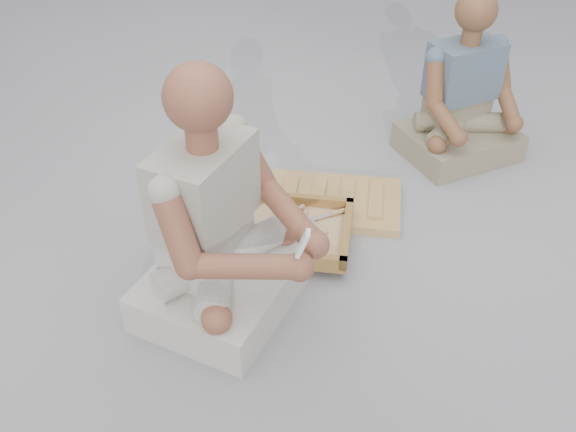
# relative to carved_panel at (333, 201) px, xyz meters

# --- Properties ---
(ground) EXTENTS (60.00, 60.00, 0.00)m
(ground) POSITION_rel_carved_panel_xyz_m (-0.11, -0.66, -0.02)
(ground) COLOR #9D9EA3
(ground) RESTS_ON ground
(carved_panel) EXTENTS (0.67, 0.48, 0.04)m
(carved_panel) POSITION_rel_carved_panel_xyz_m (0.00, 0.00, 0.00)
(carved_panel) COLOR olive
(carved_panel) RESTS_ON ground
(tool_tray) EXTENTS (0.59, 0.49, 0.07)m
(tool_tray) POSITION_rel_carved_panel_xyz_m (-0.20, -0.30, 0.05)
(tool_tray) COLOR brown
(tool_tray) RESTS_ON carved_panel
(chisel_0) EXTENTS (0.21, 0.09, 0.02)m
(chisel_0) POSITION_rel_carved_panel_xyz_m (-0.11, -0.40, 0.05)
(chisel_0) COLOR silver
(chisel_0) RESTS_ON tool_tray
(chisel_1) EXTENTS (0.18, 0.16, 0.02)m
(chisel_1) POSITION_rel_carved_panel_xyz_m (-0.18, -0.18, 0.07)
(chisel_1) COLOR silver
(chisel_1) RESTS_ON tool_tray
(chisel_2) EXTENTS (0.08, 0.22, 0.02)m
(chisel_2) POSITION_rel_carved_panel_xyz_m (-0.14, -0.21, 0.06)
(chisel_2) COLOR silver
(chisel_2) RESTS_ON tool_tray
(chisel_3) EXTENTS (0.13, 0.20, 0.02)m
(chisel_3) POSITION_rel_carved_panel_xyz_m (-0.07, -0.41, 0.06)
(chisel_3) COLOR silver
(chisel_3) RESTS_ON tool_tray
(chisel_4) EXTENTS (0.21, 0.11, 0.02)m
(chisel_4) POSITION_rel_carved_panel_xyz_m (-0.22, -0.44, 0.06)
(chisel_4) COLOR silver
(chisel_4) RESTS_ON tool_tray
(chisel_5) EXTENTS (0.20, 0.13, 0.02)m
(chisel_5) POSITION_rel_carved_panel_xyz_m (-0.08, -0.33, 0.06)
(chisel_5) COLOR silver
(chisel_5) RESTS_ON tool_tray
(chisel_6) EXTENTS (0.22, 0.05, 0.02)m
(chisel_6) POSITION_rel_carved_panel_xyz_m (-0.19, -0.39, 0.06)
(chisel_6) COLOR silver
(chisel_6) RESTS_ON tool_tray
(chisel_7) EXTENTS (0.06, 0.22, 0.02)m
(chisel_7) POSITION_rel_carved_panel_xyz_m (-0.24, -0.39, 0.06)
(chisel_7) COLOR silver
(chisel_7) RESTS_ON tool_tray
(chisel_8) EXTENTS (0.16, 0.18, 0.02)m
(chisel_8) POSITION_rel_carved_panel_xyz_m (-0.16, -0.30, 0.07)
(chisel_8) COLOR silver
(chisel_8) RESTS_ON tool_tray
(chisel_9) EXTENTS (0.15, 0.18, 0.02)m
(chisel_9) POSITION_rel_carved_panel_xyz_m (-0.06, -0.28, 0.06)
(chisel_9) COLOR silver
(chisel_9) RESTS_ON tool_tray
(chisel_10) EXTENTS (0.20, 0.12, 0.02)m
(chisel_10) POSITION_rel_carved_panel_xyz_m (0.00, -0.17, 0.06)
(chisel_10) COLOR silver
(chisel_10) RESTS_ON tool_tray
(wood_chip_0) EXTENTS (0.02, 0.02, 0.00)m
(wood_chip_0) POSITION_rel_carved_panel_xyz_m (-0.24, -0.58, -0.02)
(wood_chip_0) COLOR #D5AE7D
(wood_chip_0) RESTS_ON ground
(wood_chip_1) EXTENTS (0.02, 0.02, 0.00)m
(wood_chip_1) POSITION_rel_carved_panel_xyz_m (-0.13, -0.14, -0.02)
(wood_chip_1) COLOR #D5AE7D
(wood_chip_1) RESTS_ON ground
(wood_chip_2) EXTENTS (0.02, 0.02, 0.00)m
(wood_chip_2) POSITION_rel_carved_panel_xyz_m (0.02, -0.12, -0.02)
(wood_chip_2) COLOR #D5AE7D
(wood_chip_2) RESTS_ON ground
(wood_chip_3) EXTENTS (0.02, 0.02, 0.00)m
(wood_chip_3) POSITION_rel_carved_panel_xyz_m (-0.17, -0.11, -0.02)
(wood_chip_3) COLOR #D5AE7D
(wood_chip_3) RESTS_ON ground
(wood_chip_4) EXTENTS (0.02, 0.02, 0.00)m
(wood_chip_4) POSITION_rel_carved_panel_xyz_m (-0.27, -0.44, -0.02)
(wood_chip_4) COLOR #D5AE7D
(wood_chip_4) RESTS_ON ground
(wood_chip_5) EXTENTS (0.02, 0.02, 0.00)m
(wood_chip_5) POSITION_rel_carved_panel_xyz_m (0.01, -0.02, -0.02)
(wood_chip_5) COLOR #D5AE7D
(wood_chip_5) RESTS_ON ground
(wood_chip_6) EXTENTS (0.02, 0.02, 0.00)m
(wood_chip_6) POSITION_rel_carved_panel_xyz_m (0.11, -0.20, -0.02)
(wood_chip_6) COLOR #D5AE7D
(wood_chip_6) RESTS_ON ground
(wood_chip_7) EXTENTS (0.02, 0.02, 0.00)m
(wood_chip_7) POSITION_rel_carved_panel_xyz_m (0.14, -0.31, -0.02)
(wood_chip_7) COLOR #D5AE7D
(wood_chip_7) RESTS_ON ground
(craftsman) EXTENTS (0.77, 0.79, 1.01)m
(craftsman) POSITION_rel_carved_panel_xyz_m (-0.43, -0.68, 0.32)
(craftsman) COLOR beige
(craftsman) RESTS_ON ground
(companion) EXTENTS (0.71, 0.66, 0.88)m
(companion) POSITION_rel_carved_panel_xyz_m (0.65, 0.54, 0.27)
(companion) COLOR gray
(companion) RESTS_ON ground
(mobile_phone) EXTENTS (0.05, 0.04, 0.10)m
(mobile_phone) POSITION_rel_carved_panel_xyz_m (-0.11, -0.87, 0.45)
(mobile_phone) COLOR white
(mobile_phone) RESTS_ON craftsman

